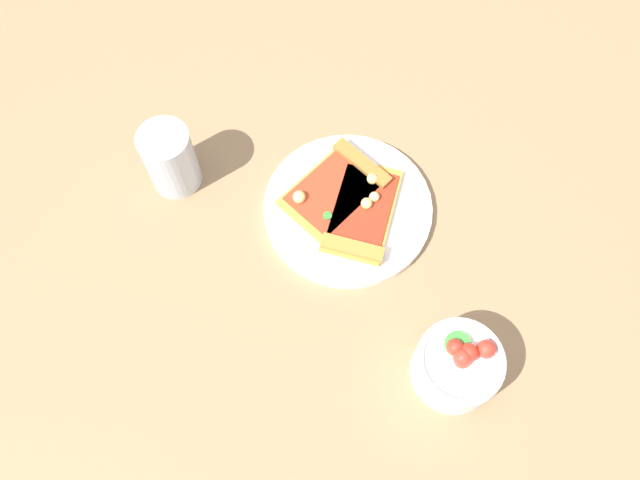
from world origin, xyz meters
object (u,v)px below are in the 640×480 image
Objects in this scene: pizza_slice_near at (362,214)px; soda_glass at (171,160)px; plate at (348,208)px; pizza_slice_far at (338,187)px; salad_bowl at (458,365)px.

soda_glass is (0.23, 0.15, 0.03)m from pizza_slice_near.
plate is 0.25m from soda_glass.
pizza_slice_far is (0.05, -0.01, 0.00)m from pizza_slice_near.
salad_bowl reaches higher than plate.
salad_bowl reaches higher than pizza_slice_near.
soda_glass is (0.18, 0.15, 0.03)m from pizza_slice_far.
salad_bowl is (-0.26, 0.06, 0.03)m from plate.
pizza_slice_far is 0.29m from salad_bowl.
pizza_slice_far is at bearing -14.15° from salad_bowl.
pizza_slice_far is (0.03, -0.01, 0.01)m from plate.
pizza_slice_far reaches higher than pizza_slice_near.
soda_glass reaches higher than plate.
pizza_slice_near is 0.24m from salad_bowl.
salad_bowl is at bearing 166.18° from plate.
pizza_slice_near is (-0.02, -0.00, 0.01)m from plate.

